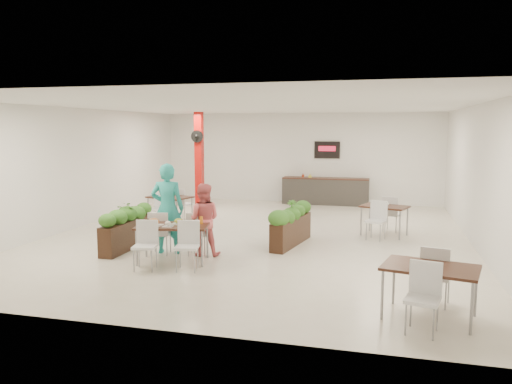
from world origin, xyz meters
The scene contains 12 objects.
ground centered at (0.00, 0.00, 0.00)m, with size 12.00×12.00×0.00m, color beige.
room_shell centered at (0.00, 0.00, 2.01)m, with size 10.10×12.10×3.22m.
red_column centered at (-3.00, 3.79, 1.64)m, with size 0.40×0.41×3.20m.
service_counter centered at (1.00, 5.65, 0.49)m, with size 3.00×0.64×2.20m.
main_table centered at (-1.06, -2.79, 0.64)m, with size 1.53×1.83×0.92m.
diner_man centered at (-1.46, -2.13, 0.97)m, with size 0.70×0.46×1.93m, color #28ADA6.
diner_woman centered at (-0.66, -2.13, 0.76)m, with size 0.74×0.58×1.52m, color #ED696D.
planter_left centered at (-2.49, -2.01, 0.52)m, with size 0.40×2.02×1.06m.
planter_right centered at (0.97, -0.73, 0.50)m, with size 0.67×1.96×1.04m.
side_table_a centered at (-2.87, 1.10, 0.63)m, with size 1.35×1.67×0.92m.
side_table_b centered at (3.03, 0.85, 0.62)m, with size 1.27×1.67×0.92m.
side_table_c centered at (3.66, -4.65, 0.63)m, with size 1.43×1.67×0.92m.
Camera 1 is at (3.00, -11.81, 2.66)m, focal length 35.00 mm.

